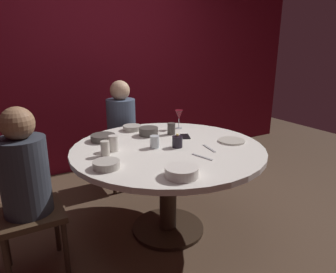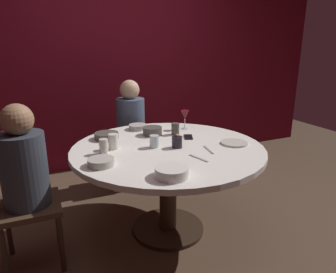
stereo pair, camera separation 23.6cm
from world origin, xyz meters
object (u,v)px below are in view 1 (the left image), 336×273
at_px(bowl_sauce_side, 103,138).
at_px(cell_phone, 185,136).
at_px(bowl_serving_large, 106,165).
at_px(cup_by_left_diner, 171,129).
at_px(dinner_plate, 232,141).
at_px(cup_center_front, 155,142).
at_px(cup_near_candle, 105,149).
at_px(candle_holder, 177,142).
at_px(wine_glass, 179,115).
at_px(bowl_salad_center, 148,132).
at_px(bowl_small_white, 182,172).
at_px(cup_by_right_diner, 114,143).
at_px(seated_diner_left, 25,176).
at_px(seated_diner_back, 121,122).
at_px(bowl_rice_portion, 132,128).
at_px(dining_table, 168,162).

bearing_deg(bowl_sauce_side, cell_phone, -20.16).
distance_m(bowl_serving_large, cup_by_left_diner, 0.89).
bearing_deg(bowl_serving_large, cell_phone, 22.60).
bearing_deg(bowl_serving_large, bowl_sauce_side, 74.09).
height_order(dinner_plate, cup_center_front, cup_center_front).
distance_m(cup_near_candle, cup_center_front, 0.39).
height_order(cell_phone, cup_by_left_diner, cup_by_left_diner).
xyz_separation_m(candle_holder, wine_glass, (0.30, 0.47, 0.08)).
distance_m(bowl_salad_center, bowl_small_white, 0.91).
bearing_deg(cup_by_right_diner, seated_diner_left, -170.33).
xyz_separation_m(seated_diner_back, cup_by_right_diner, (-0.40, -0.90, 0.09)).
height_order(bowl_sauce_side, cup_center_front, cup_center_front).
bearing_deg(cell_phone, cup_center_front, 42.86).
height_order(bowl_rice_portion, cup_by_right_diner, cup_by_right_diner).
bearing_deg(bowl_salad_center, bowl_rice_portion, 103.79).
height_order(candle_holder, cup_near_candle, cup_near_candle).
xyz_separation_m(bowl_serving_large, cup_by_right_diner, (0.16, 0.30, 0.03)).
height_order(dining_table, wine_glass, wine_glass).
xyz_separation_m(bowl_small_white, cup_by_left_diner, (0.40, 0.82, 0.02)).
distance_m(cell_phone, bowl_small_white, 0.83).
height_order(candle_holder, cell_phone, candle_holder).
relative_size(dining_table, cup_by_left_diner, 14.73).
bearing_deg(bowl_rice_portion, bowl_small_white, -97.63).
bearing_deg(candle_holder, cup_by_right_diner, 160.78).
bearing_deg(seated_diner_left, cup_near_candle, 3.46).
bearing_deg(wine_glass, bowl_salad_center, -168.45).
bearing_deg(cup_by_left_diner, cup_center_front, -139.03).
bearing_deg(cup_center_front, bowl_salad_center, 72.45).
height_order(wine_glass, cup_near_candle, wine_glass).
bearing_deg(cup_center_front, cup_near_candle, 178.32).
relative_size(cell_phone, cup_by_right_diner, 1.19).
xyz_separation_m(bowl_sauce_side, cup_by_right_diner, (-0.01, -0.28, 0.03)).
height_order(seated_diner_back, candle_holder, seated_diner_back).
xyz_separation_m(dining_table, candle_holder, (0.05, -0.05, 0.18)).
xyz_separation_m(cell_phone, cup_by_left_diner, (-0.06, 0.13, 0.05)).
relative_size(wine_glass, dinner_plate, 0.81).
relative_size(dining_table, seated_diner_left, 1.29).
height_order(bowl_salad_center, bowl_small_white, bowl_salad_center).
relative_size(bowl_serving_large, cup_by_left_diner, 1.72).
distance_m(wine_glass, cup_center_front, 0.61).
distance_m(seated_diner_back, bowl_salad_center, 0.67).
bearing_deg(seated_diner_left, cell_phone, 6.68).
bearing_deg(cup_near_candle, candle_holder, -8.88).
relative_size(dining_table, bowl_sauce_side, 7.46).
height_order(seated_diner_back, cup_center_front, seated_diner_back).
bearing_deg(cup_center_front, candle_holder, -25.03).
xyz_separation_m(dinner_plate, bowl_small_white, (-0.72, -0.39, 0.02)).
height_order(bowl_salad_center, cup_near_candle, cup_near_candle).
relative_size(bowl_small_white, cup_near_candle, 1.87).
bearing_deg(bowl_small_white, cup_near_candle, 116.66).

